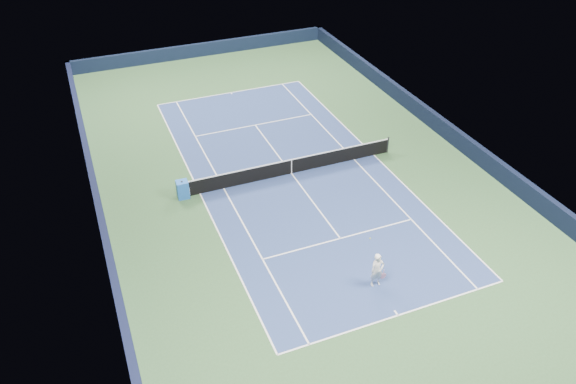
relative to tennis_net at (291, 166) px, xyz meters
name	(u,v)px	position (x,y,z in m)	size (l,w,h in m)	color
ground	(291,173)	(0.00, 0.00, -0.50)	(40.00, 40.00, 0.00)	#2D502B
wall_far	(203,49)	(0.00, 19.82, 0.05)	(22.00, 0.35, 1.10)	black
wall_right	(448,131)	(10.82, 0.00, 0.05)	(0.35, 40.00, 1.10)	black
wall_left	(99,207)	(-10.82, 0.00, 0.05)	(0.35, 40.00, 1.10)	black
court_surface	(291,173)	(0.00, 0.00, -0.50)	(10.97, 23.77, 0.01)	navy
baseline_far	(231,93)	(0.00, 11.88, -0.50)	(10.97, 0.08, 0.00)	white
baseline_near	(398,315)	(0.00, -11.88, -0.50)	(10.97, 0.08, 0.00)	white
sideline_doubles_right	(374,155)	(5.49, 0.00, -0.50)	(0.08, 23.77, 0.00)	white
sideline_doubles_left	(200,194)	(-5.49, 0.00, -0.50)	(0.08, 23.77, 0.00)	white
sideline_singles_right	(354,159)	(4.12, 0.00, -0.50)	(0.08, 23.77, 0.00)	white
sideline_singles_left	(224,188)	(-4.12, 0.00, -0.50)	(0.08, 23.77, 0.00)	white
service_line_far	(255,125)	(0.00, 6.40, -0.50)	(8.23, 0.08, 0.00)	white
service_line_near	(340,238)	(0.00, -6.40, -0.50)	(8.23, 0.08, 0.00)	white
center_service_line	(291,173)	(0.00, 0.00, -0.50)	(0.08, 12.80, 0.00)	white
center_mark_far	(231,93)	(0.00, 11.73, -0.50)	(0.08, 0.30, 0.00)	white
center_mark_near	(396,313)	(0.00, -11.73, -0.50)	(0.08, 0.30, 0.00)	white
tennis_net	(291,166)	(0.00, 0.00, 0.00)	(12.90, 0.10, 1.07)	black
sponsor_cube	(183,189)	(-6.40, 0.02, 0.01)	(0.66, 0.60, 1.03)	blue
tennis_player	(377,270)	(0.03, -9.89, 0.37)	(0.80, 1.25, 1.92)	white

